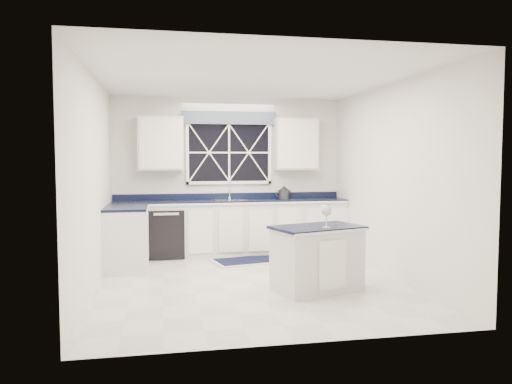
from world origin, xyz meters
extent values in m
plane|color=silver|center=(0.00, 0.00, 0.00)|extent=(4.50, 4.50, 0.00)
cube|color=silver|center=(0.00, 2.25, 1.35)|extent=(4.00, 0.10, 2.70)
cube|color=silver|center=(0.00, 1.95, 0.45)|extent=(3.98, 0.60, 0.90)
cube|color=silver|center=(-1.70, 1.15, 0.45)|extent=(0.60, 1.00, 0.90)
cube|color=black|center=(0.00, 1.95, 0.92)|extent=(3.98, 0.64, 0.04)
cube|color=black|center=(-1.10, 1.95, 0.41)|extent=(0.60, 0.58, 0.82)
cube|color=black|center=(0.00, 2.22, 1.75)|extent=(1.40, 0.02, 1.00)
cube|color=slate|center=(0.00, 2.16, 2.35)|extent=(1.65, 0.04, 0.22)
cube|color=silver|center=(-1.18, 2.08, 1.90)|extent=(0.75, 0.34, 0.90)
cube|color=silver|center=(1.18, 2.08, 1.90)|extent=(0.75, 0.34, 0.90)
cylinder|color=silver|center=(0.00, 2.17, 0.96)|extent=(0.05, 0.05, 0.04)
cylinder|color=silver|center=(0.00, 2.17, 1.10)|extent=(0.02, 0.02, 0.28)
cylinder|color=silver|center=(0.00, 2.08, 1.23)|extent=(0.02, 0.18, 0.02)
cube|color=silver|center=(0.73, -0.55, 0.39)|extent=(1.17, 0.88, 0.78)
cube|color=black|center=(0.73, -0.55, 0.80)|extent=(1.24, 0.95, 0.03)
cube|color=beige|center=(0.20, 1.35, 0.01)|extent=(1.28, 0.93, 0.01)
cube|color=black|center=(0.20, 1.35, 0.02)|extent=(1.13, 0.78, 0.01)
cylinder|color=#2D2D30|center=(0.95, 2.04, 1.02)|extent=(0.25, 0.25, 0.16)
cone|color=#2D2D30|center=(0.95, 2.04, 1.13)|extent=(0.20, 0.20, 0.07)
torus|color=#2D2D30|center=(0.85, 2.00, 1.03)|extent=(0.13, 0.06, 0.13)
cylinder|color=#2D2D30|center=(1.06, 2.07, 1.04)|extent=(0.08, 0.04, 0.10)
cylinder|color=silver|center=(0.80, -0.71, 0.82)|extent=(0.10, 0.10, 0.01)
cylinder|color=silver|center=(0.80, -0.71, 0.90)|extent=(0.02, 0.02, 0.16)
ellipsoid|color=silver|center=(0.80, -0.71, 1.04)|extent=(0.13, 0.13, 0.16)
cylinder|color=tan|center=(0.80, -0.71, 1.01)|extent=(0.10, 0.10, 0.07)
imported|color=silver|center=(0.95, 2.17, 1.03)|extent=(0.08, 0.09, 0.17)
camera|label=1|loc=(-1.17, -6.46, 1.67)|focal=35.00mm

